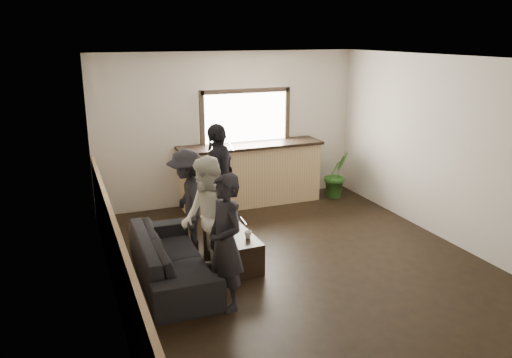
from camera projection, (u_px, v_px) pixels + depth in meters
name	position (u px, v px, depth m)	size (l,w,h in m)	color
ground	(300.00, 264.00, 6.97)	(5.00, 6.00, 0.01)	black
room_shell	(250.00, 168.00, 6.30)	(5.01, 6.01, 2.80)	silver
bar_counter	(251.00, 170.00, 9.30)	(2.70, 0.68, 2.13)	tan
sofa	(172.00, 257.00, 6.46)	(2.12, 0.83, 0.62)	black
coffee_table	(233.00, 250.00, 6.91)	(0.55, 0.99, 0.44)	black
cup_a	(225.00, 229.00, 6.93)	(0.13, 0.13, 0.10)	silver
cup_b	(248.00, 235.00, 6.73)	(0.10, 0.10, 0.09)	silver
potted_plant	(337.00, 174.00, 9.72)	(0.50, 0.41, 0.92)	#2D6623
person_a	(226.00, 242.00, 5.68)	(0.51, 0.65, 1.62)	black
person_b	(207.00, 220.00, 6.34)	(0.63, 0.81, 1.64)	silver
person_c	(188.00, 200.00, 7.26)	(0.66, 1.03, 1.52)	black
person_d	(219.00, 180.00, 7.77)	(0.99, 1.10, 1.80)	black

